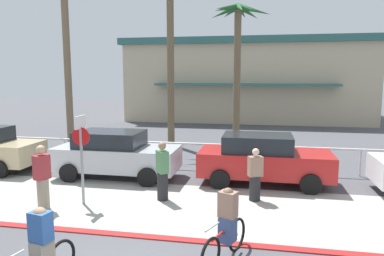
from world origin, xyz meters
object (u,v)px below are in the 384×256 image
object	(u,v)px
stop_sign_bike_lane	(81,147)
pedestrian_0	(162,173)
palm_tree_0	(65,29)
palm_tree_2	(237,36)
pedestrian_2	(42,180)
car_silver_1	(116,154)
cyclist_red_0	(226,226)
car_red_2	(263,159)
pedestrian_1	(255,177)
palm_tree_1	(170,22)
cyclist_blue_1	(40,252)

from	to	relation	value
stop_sign_bike_lane	pedestrian_0	bearing A→B (deg)	19.99
palm_tree_0	palm_tree_2	world-z (taller)	palm_tree_0
pedestrian_2	car_silver_1	bearing A→B (deg)	78.24
palm_tree_0	car_silver_1	distance (m)	8.96
cyclist_red_0	pedestrian_2	size ratio (longest dim) A/B	0.95
car_red_2	pedestrian_1	world-z (taller)	car_red_2
palm_tree_0	pedestrian_0	size ratio (longest dim) A/B	4.79
stop_sign_bike_lane	cyclist_red_0	size ratio (longest dim) A/B	1.50
palm_tree_0	pedestrian_2	xyz separation A→B (m)	(4.16, -8.91, -5.16)
palm_tree_1	pedestrian_2	world-z (taller)	palm_tree_1
stop_sign_bike_lane	pedestrian_1	world-z (taller)	stop_sign_bike_lane
pedestrian_1	palm_tree_1	bearing A→B (deg)	120.00
pedestrian_0	pedestrian_1	world-z (taller)	pedestrian_0
palm_tree_1	cyclist_blue_1	bearing A→B (deg)	-85.54
cyclist_red_0	cyclist_blue_1	bearing A→B (deg)	-150.94
cyclist_blue_1	pedestrian_0	world-z (taller)	pedestrian_0
palm_tree_0	car_silver_1	bearing A→B (deg)	-48.47
palm_tree_2	car_red_2	world-z (taller)	palm_tree_2
palm_tree_1	car_silver_1	size ratio (longest dim) A/B	1.92
palm_tree_0	cyclist_blue_1	size ratio (longest dim) A/B	4.70
car_silver_1	car_red_2	bearing A→B (deg)	2.10
cyclist_red_0	pedestrian_2	world-z (taller)	pedestrian_2
cyclist_blue_1	palm_tree_0	bearing A→B (deg)	117.20
car_silver_1	pedestrian_0	xyz separation A→B (m)	(2.31, -2.07, -0.05)
pedestrian_2	palm_tree_2	bearing A→B (deg)	66.78
palm_tree_2	car_red_2	size ratio (longest dim) A/B	1.66
car_red_2	pedestrian_1	distance (m)	1.82
palm_tree_1	pedestrian_2	xyz separation A→B (m)	(-1.17, -9.63, -5.47)
cyclist_blue_1	pedestrian_2	world-z (taller)	pedestrian_2
car_red_2	pedestrian_0	world-z (taller)	pedestrian_0
car_red_2	cyclist_blue_1	size ratio (longest dim) A/B	2.46
stop_sign_bike_lane	car_silver_1	size ratio (longest dim) A/B	0.58
stop_sign_bike_lane	palm_tree_0	world-z (taller)	palm_tree_0
pedestrian_2	pedestrian_1	bearing A→B (deg)	17.51
palm_tree_2	pedestrian_2	distance (m)	12.40
pedestrian_0	car_red_2	bearing A→B (deg)	38.09
palm_tree_2	car_silver_1	world-z (taller)	palm_tree_2
stop_sign_bike_lane	pedestrian_2	xyz separation A→B (m)	(-0.89, -0.56, -0.83)
palm_tree_0	car_red_2	distance (m)	12.49
pedestrian_1	pedestrian_2	distance (m)	5.97
pedestrian_2	stop_sign_bike_lane	bearing A→B (deg)	31.94
pedestrian_0	pedestrian_2	bearing A→B (deg)	-156.23
palm_tree_0	pedestrian_1	distance (m)	13.25
palm_tree_0	car_silver_1	size ratio (longest dim) A/B	1.92
palm_tree_0	pedestrian_1	bearing A→B (deg)	-35.82
stop_sign_bike_lane	palm_tree_1	world-z (taller)	palm_tree_1
car_silver_1	pedestrian_1	xyz separation A→B (m)	(4.98, -1.61, -0.15)
car_silver_1	palm_tree_0	bearing A→B (deg)	131.53
car_silver_1	cyclist_blue_1	bearing A→B (deg)	-77.83
palm_tree_0	palm_tree_2	xyz separation A→B (m)	(8.67, 1.61, -0.36)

